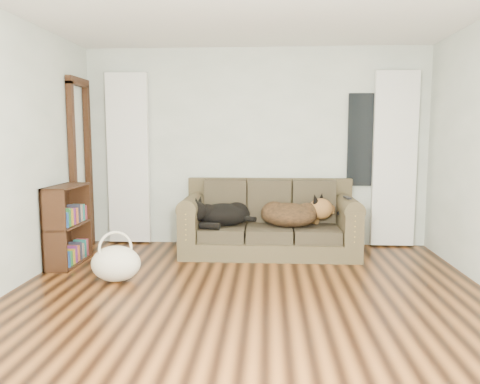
# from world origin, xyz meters

# --- Properties ---
(floor) EXTENTS (5.00, 5.00, 0.00)m
(floor) POSITION_xyz_m (0.00, 0.00, 0.00)
(floor) COLOR black
(floor) RESTS_ON ground
(wall_back) EXTENTS (4.50, 0.04, 2.60)m
(wall_back) POSITION_xyz_m (0.00, 2.50, 1.30)
(wall_back) COLOR silver
(wall_back) RESTS_ON ground
(curtain_left) EXTENTS (0.55, 0.08, 2.25)m
(curtain_left) POSITION_xyz_m (-1.70, 2.42, 1.15)
(curtain_left) COLOR white
(curtain_left) RESTS_ON ground
(curtain_right) EXTENTS (0.55, 0.08, 2.25)m
(curtain_right) POSITION_xyz_m (1.80, 2.42, 1.15)
(curtain_right) COLOR white
(curtain_right) RESTS_ON ground
(window_pane) EXTENTS (0.50, 0.03, 1.20)m
(window_pane) POSITION_xyz_m (1.45, 2.47, 1.40)
(window_pane) COLOR black
(window_pane) RESTS_ON wall_back
(door_casing) EXTENTS (0.07, 0.60, 2.10)m
(door_casing) POSITION_xyz_m (-2.20, 2.05, 1.05)
(door_casing) COLOR black
(door_casing) RESTS_ON ground
(sofa) EXTENTS (2.14, 0.92, 0.87)m
(sofa) POSITION_xyz_m (0.19, 1.98, 0.45)
(sofa) COLOR #4F4024
(sofa) RESTS_ON floor
(dog_black_lab) EXTENTS (0.74, 0.57, 0.28)m
(dog_black_lab) POSITION_xyz_m (-0.41, 1.93, 0.48)
(dog_black_lab) COLOR black
(dog_black_lab) RESTS_ON sofa
(dog_shepherd) EXTENTS (0.85, 0.71, 0.32)m
(dog_shepherd) POSITION_xyz_m (0.47, 1.95, 0.49)
(dog_shepherd) COLOR black
(dog_shepherd) RESTS_ON sofa
(tv_remote) EXTENTS (0.08, 0.20, 0.02)m
(tv_remote) POSITION_xyz_m (1.10, 1.79, 0.73)
(tv_remote) COLOR black
(tv_remote) RESTS_ON sofa
(tote_bag) EXTENTS (0.56, 0.48, 0.36)m
(tote_bag) POSITION_xyz_m (-1.35, 0.75, 0.16)
(tote_bag) COLOR beige
(tote_bag) RESTS_ON floor
(bookshelf) EXTENTS (0.29, 0.73, 0.90)m
(bookshelf) POSITION_xyz_m (-2.09, 1.33, 0.50)
(bookshelf) COLOR black
(bookshelf) RESTS_ON floor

